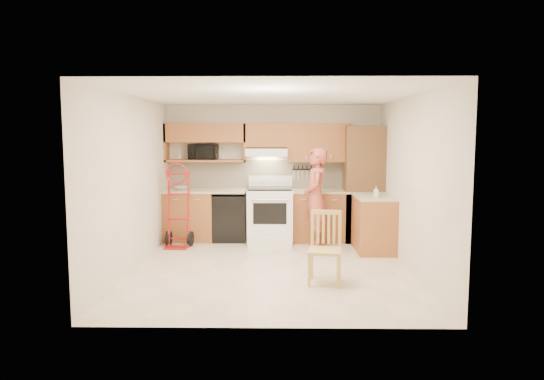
{
  "coord_description": "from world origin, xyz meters",
  "views": [
    {
      "loc": [
        0.11,
        -7.05,
        1.94
      ],
      "look_at": [
        0.0,
        0.5,
        1.1
      ],
      "focal_mm": 32.59,
      "sensor_mm": 36.0,
      "label": 1
    }
  ],
  "objects_px": {
    "microwave": "(203,152)",
    "hand_truck": "(177,209)",
    "range": "(270,211)",
    "dining_chair": "(325,248)",
    "person": "(316,198)"
  },
  "relations": [
    {
      "from": "range",
      "to": "microwave",
      "type": "bearing_deg",
      "value": 163.28
    },
    {
      "from": "microwave",
      "to": "range",
      "type": "relative_size",
      "value": 0.44
    },
    {
      "from": "hand_truck",
      "to": "dining_chair",
      "type": "height_order",
      "value": "hand_truck"
    },
    {
      "from": "range",
      "to": "dining_chair",
      "type": "distance_m",
      "value": 2.56
    },
    {
      "from": "dining_chair",
      "to": "hand_truck",
      "type": "bearing_deg",
      "value": 147.66
    },
    {
      "from": "hand_truck",
      "to": "microwave",
      "type": "bearing_deg",
      "value": 67.99
    },
    {
      "from": "dining_chair",
      "to": "range",
      "type": "bearing_deg",
      "value": 116.34
    },
    {
      "from": "dining_chair",
      "to": "person",
      "type": "bearing_deg",
      "value": 98.25
    },
    {
      "from": "microwave",
      "to": "dining_chair",
      "type": "bearing_deg",
      "value": -50.79
    },
    {
      "from": "person",
      "to": "dining_chair",
      "type": "bearing_deg",
      "value": 0.24
    },
    {
      "from": "microwave",
      "to": "dining_chair",
      "type": "relative_size",
      "value": 0.55
    },
    {
      "from": "microwave",
      "to": "range",
      "type": "height_order",
      "value": "microwave"
    },
    {
      "from": "person",
      "to": "hand_truck",
      "type": "bearing_deg",
      "value": -89.0
    },
    {
      "from": "microwave",
      "to": "hand_truck",
      "type": "xyz_separation_m",
      "value": [
        -0.35,
        -0.74,
        -0.97
      ]
    },
    {
      "from": "hand_truck",
      "to": "dining_chair",
      "type": "xyz_separation_m",
      "value": [
        2.36,
        -2.08,
        -0.19
      ]
    }
  ]
}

